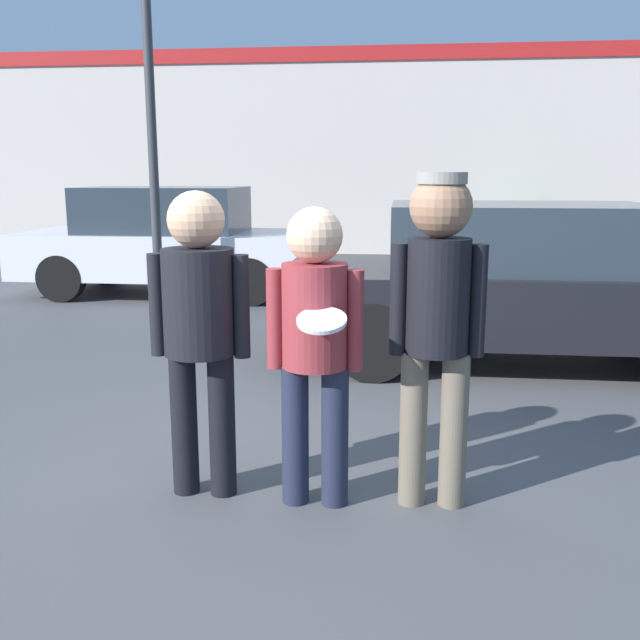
# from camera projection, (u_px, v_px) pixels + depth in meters

# --- Properties ---
(ground_plane) EXTENTS (56.00, 56.00, 0.00)m
(ground_plane) POSITION_uv_depth(u_px,v_px,m) (266.00, 479.00, 4.30)
(ground_plane) COLOR #4C4C4F
(storefront_building) EXTENTS (24.00, 0.22, 4.36)m
(storefront_building) POSITION_uv_depth(u_px,v_px,m) (366.00, 153.00, 15.08)
(storefront_building) COLOR beige
(storefront_building) RESTS_ON ground
(person_left) EXTENTS (0.56, 0.39, 1.72)m
(person_left) POSITION_uv_depth(u_px,v_px,m) (199.00, 316.00, 3.91)
(person_left) COLOR black
(person_left) RESTS_ON ground
(person_middle_with_frisbee) EXTENTS (0.52, 0.55, 1.64)m
(person_middle_with_frisbee) POSITION_uv_depth(u_px,v_px,m) (315.00, 333.00, 3.80)
(person_middle_with_frisbee) COLOR #1E2338
(person_middle_with_frisbee) RESTS_ON ground
(person_right) EXTENTS (0.50, 0.33, 1.82)m
(person_right) POSITION_uv_depth(u_px,v_px,m) (438.00, 309.00, 3.76)
(person_right) COLOR #665B4C
(person_right) RESTS_ON ground
(parked_car_near) EXTENTS (4.65, 1.95, 1.52)m
(parked_car_near) POSITION_uv_depth(u_px,v_px,m) (523.00, 282.00, 6.87)
(parked_car_near) COLOR black
(parked_car_near) RESTS_ON ground
(parked_car_far) EXTENTS (4.45, 1.82, 1.60)m
(parked_car_far) POSITION_uv_depth(u_px,v_px,m) (170.00, 242.00, 10.69)
(parked_car_far) COLOR silver
(parked_car_far) RESTS_ON ground
(street_lamp) EXTENTS (1.37, 0.35, 5.60)m
(street_lamp) POSITION_uv_depth(u_px,v_px,m) (167.00, 34.00, 8.63)
(street_lamp) COLOR #38383D
(street_lamp) RESTS_ON ground
(shrub) EXTENTS (1.16, 1.16, 1.16)m
(shrub) POSITION_uv_depth(u_px,v_px,m) (534.00, 235.00, 14.29)
(shrub) COLOR #2D6B33
(shrub) RESTS_ON ground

